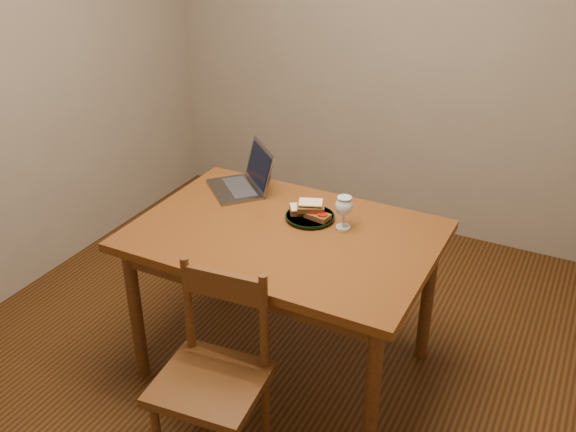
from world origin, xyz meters
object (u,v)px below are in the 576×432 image
at_px(table, 285,249).
at_px(milk_glass, 344,212).
at_px(laptop, 246,178).
at_px(plate, 310,217).
at_px(chair, 212,369).

xyz_separation_m(table, milk_glass, (0.21, 0.15, 0.16)).
distance_m(milk_glass, laptop, 0.60).
height_order(plate, milk_glass, milk_glass).
xyz_separation_m(plate, laptop, (-0.42, 0.14, 0.05)).
relative_size(table, laptop, 3.24).
bearing_deg(table, milk_glass, 35.42).
relative_size(table, milk_glass, 8.59).
bearing_deg(laptop, plate, 23.11).
distance_m(table, milk_glass, 0.31).
distance_m(table, plate, 0.19).
height_order(chair, milk_glass, milk_glass).
bearing_deg(milk_glass, chair, -104.31).
xyz_separation_m(chair, plate, (0.03, 0.78, 0.29)).
xyz_separation_m(table, laptop, (-0.37, 0.30, 0.14)).
height_order(milk_glass, laptop, laptop).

